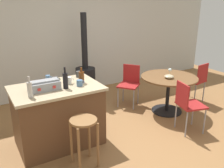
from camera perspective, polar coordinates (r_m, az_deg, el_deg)
ground_plane at (r=4.26m, az=7.37°, el=-11.31°), size 8.80×8.80×0.00m
back_wall at (r=5.93m, az=-7.48°, el=11.23°), size 8.00×0.10×2.70m
kitchen_island at (r=3.84m, az=-12.47°, el=-7.20°), size 1.29×0.86×0.93m
wooden_stool at (r=3.27m, az=-6.59°, el=-10.98°), size 0.36×0.36×0.69m
dining_table at (r=4.91m, az=13.06°, el=-0.19°), size 1.09×1.09×0.73m
folding_chair_near at (r=5.16m, az=4.12°, el=0.44°), size 0.56×0.56×0.85m
folding_chair_far at (r=4.25m, az=17.28°, el=-4.26°), size 0.49×0.49×0.88m
folding_chair_left at (r=5.57m, az=19.19°, el=1.08°), size 0.45×0.45×0.88m
wood_stove at (r=5.55m, az=-6.18°, el=1.53°), size 0.44×0.45×1.90m
toolbox at (r=3.56m, az=-15.48°, el=-0.33°), size 0.42×0.23×0.15m
bottle_0 at (r=3.76m, az=-7.15°, el=1.66°), size 0.08×0.08×0.24m
bottle_1 at (r=3.33m, az=-18.64°, el=-1.19°), size 0.07×0.07×0.29m
bottle_2 at (r=3.54m, az=-10.82°, el=0.85°), size 0.07×0.07×0.32m
cup_0 at (r=4.06m, az=-7.80°, el=2.30°), size 0.12×0.08×0.10m
cup_1 at (r=3.64m, az=-7.57°, el=0.25°), size 0.12×0.09×0.09m
cup_2 at (r=3.91m, az=-14.68°, el=1.23°), size 0.11×0.07×0.11m
cup_3 at (r=3.75m, az=-9.93°, el=0.84°), size 0.11×0.08×0.11m
cup_4 at (r=3.80m, az=-13.01°, el=0.87°), size 0.12×0.08×0.11m
wine_glass at (r=4.91m, az=13.37°, el=3.18°), size 0.07×0.07×0.14m
serving_bowl at (r=4.73m, az=13.17°, el=1.70°), size 0.18×0.18×0.07m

